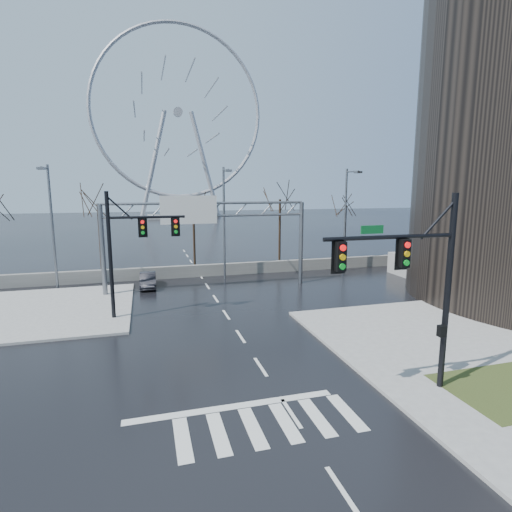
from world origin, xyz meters
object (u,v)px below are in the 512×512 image
object	(u,v)px
signal_mast_near	(420,276)
car	(148,280)
ferris_wheel	(178,119)
signal_mast_far	(129,243)
sign_gantry	(203,226)

from	to	relation	value
signal_mast_near	car	xyz separation A→B (m)	(-9.96, 21.04, -4.26)
signal_mast_near	ferris_wheel	distance (m)	101.29
signal_mast_far	car	distance (m)	9.14
car	signal_mast_near	bearing A→B (deg)	-63.74
signal_mast_far	ferris_wheel	bearing A→B (deg)	82.80
sign_gantry	car	size ratio (longest dim) A/B	4.41
signal_mast_near	car	distance (m)	23.66
signal_mast_far	sign_gantry	bearing A→B (deg)	47.53
signal_mast_near	sign_gantry	xyz separation A→B (m)	(-5.52, 19.00, 0.31)
ferris_wheel	car	world-z (taller)	ferris_wheel
signal_mast_near	sign_gantry	distance (m)	19.79
ferris_wheel	signal_mast_far	bearing A→B (deg)	-97.20
signal_mast_near	car	bearing A→B (deg)	115.33
sign_gantry	car	bearing A→B (deg)	155.32
sign_gantry	car	xyz separation A→B (m)	(-4.44, 2.04, -4.57)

